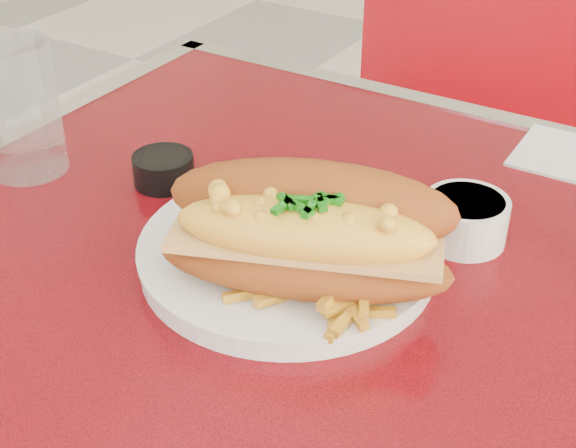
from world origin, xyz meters
The scene contains 8 objects.
dinner_plate centered at (-0.20, 0.02, 0.78)m, with size 0.34×0.34×0.02m.
mac_hoagie centered at (-0.16, -0.02, 0.83)m, with size 0.26×0.19×0.11m.
fries_pile centered at (-0.15, -0.02, 0.80)m, with size 0.10×0.09×0.03m, color gold, non-canonical shape.
fork centered at (-0.14, 0.02, 0.79)m, with size 0.02×0.15×0.00m.
gravy_ramekin centered at (-0.08, 0.13, 0.79)m, with size 0.10×0.10×0.04m.
sauce_cup_left centered at (-0.38, 0.07, 0.79)m, with size 0.07×0.07×0.03m.
water_tumbler centered at (-0.52, 0.02, 0.84)m, with size 0.08×0.08×0.14m, color #C2E3FA.
paper_napkin centered at (-0.04, 0.34, 0.77)m, with size 0.11×0.11×0.00m, color white.
Camera 1 is at (0.10, -0.48, 1.19)m, focal length 50.00 mm.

